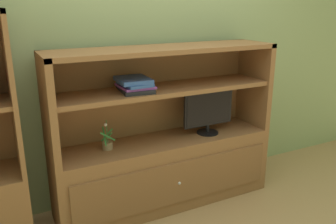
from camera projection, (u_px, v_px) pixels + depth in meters
The scene contains 5 objects.
painted_rear_wall at pixel (147, 36), 2.99m from camera, with size 6.00×0.10×2.80m, color #8C9E6B.
media_console at pixel (165, 155), 2.97m from camera, with size 1.86×0.49×1.35m.
tv_monitor at pixel (208, 110), 3.00m from camera, with size 0.47×0.19×0.39m.
potted_plant at pixel (107, 144), 2.71m from camera, with size 0.12×0.14×0.24m.
magazine_stack at pixel (134, 85), 2.66m from camera, with size 0.27×0.34×0.10m.
Camera 1 is at (-1.22, -2.04, 1.66)m, focal length 37.54 mm.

